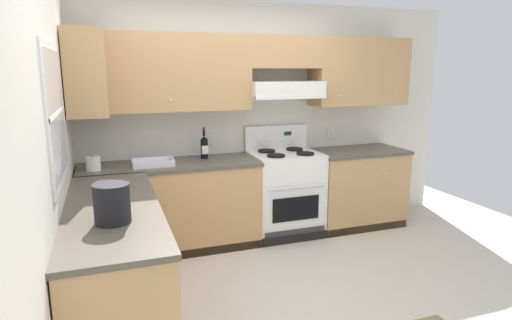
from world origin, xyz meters
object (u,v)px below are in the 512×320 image
wine_bottle (204,146)px  bowl (153,164)px  stove (285,192)px  paper_towel_roll (93,163)px  bucket (112,202)px

wine_bottle → bowl: 0.59m
bowl → wine_bottle: bearing=18.3°
stove → paper_towel_roll: size_ratio=9.10×
bucket → paper_towel_roll: bearing=95.1°
stove → bowl: stove is taller
bucket → paper_towel_roll: 1.53m
bucket → paper_towel_roll: bucket is taller
bowl → paper_towel_roll: size_ratio=3.00×
bucket → paper_towel_roll: (-0.14, 1.52, -0.06)m
bowl → paper_towel_roll: 0.55m
stove → wine_bottle: size_ratio=3.62×
wine_bottle → paper_towel_roll: bearing=-170.0°
stove → bucket: (-1.84, -1.60, 0.56)m
wine_bottle → paper_towel_roll: wine_bottle is taller
wine_bottle → paper_towel_roll: 1.12m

